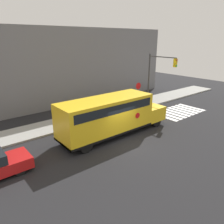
{
  "coord_description": "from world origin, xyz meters",
  "views": [
    {
      "loc": [
        -10.03,
        -10.42,
        7.3
      ],
      "look_at": [
        0.52,
        2.45,
        1.7
      ],
      "focal_mm": 35.0,
      "sensor_mm": 36.0,
      "label": 1
    }
  ],
  "objects": [
    {
      "name": "traffic_light",
      "position": [
        8.09,
        4.29,
        3.84
      ],
      "size": [
        0.28,
        3.45,
        5.82
      ],
      "color": "#38383A",
      "rests_on": "ground"
    },
    {
      "name": "building_backdrop",
      "position": [
        0.0,
        13.0,
        4.26
      ],
      "size": [
        32.0,
        4.0,
        8.52
      ],
      "color": "slate",
      "rests_on": "ground"
    },
    {
      "name": "ground_plane",
      "position": [
        0.0,
        0.0,
        0.0
      ],
      "size": [
        60.0,
        60.0,
        0.0
      ],
      "primitive_type": "plane",
      "color": "black"
    },
    {
      "name": "crosswalk_stripes",
      "position": [
        9.23,
        2.0,
        0.0
      ],
      "size": [
        5.4,
        3.2,
        0.01
      ],
      "color": "white",
      "rests_on": "ground"
    },
    {
      "name": "stop_sign",
      "position": [
        7.02,
        5.87,
        1.85
      ],
      "size": [
        0.73,
        0.1,
        2.78
      ],
      "color": "#38383A",
      "rests_on": "ground"
    },
    {
      "name": "school_bus",
      "position": [
        -0.05,
        1.95,
        1.76
      ],
      "size": [
        9.53,
        2.57,
        3.09
      ],
      "color": "yellow",
      "rests_on": "ground"
    },
    {
      "name": "sidewalk_strip",
      "position": [
        0.0,
        6.5,
        0.07
      ],
      "size": [
        44.0,
        3.0,
        0.15
      ],
      "color": "#9E9E99",
      "rests_on": "ground"
    }
  ]
}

